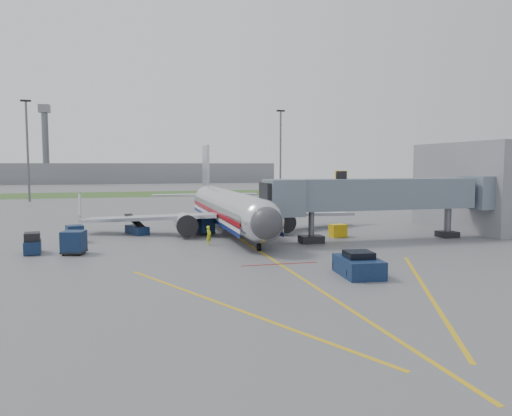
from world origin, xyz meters
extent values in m
plane|color=#565659|center=(0.00, 0.00, 0.00)|extent=(400.00, 400.00, 0.00)
cube|color=#2D4C1E|center=(0.00, 90.00, 0.01)|extent=(300.00, 25.00, 0.01)
cube|color=gold|center=(0.00, -2.00, 0.00)|extent=(0.25, 50.00, 0.01)
cube|color=maroon|center=(0.00, -4.00, 0.00)|extent=(6.00, 0.25, 0.01)
cube|color=gold|center=(-6.00, -14.00, 0.00)|extent=(9.52, 20.04, 0.01)
cube|color=gold|center=(6.00, -14.00, 0.00)|extent=(9.52, 20.04, 0.01)
cylinder|color=silver|center=(0.00, 15.00, 2.70)|extent=(3.80, 28.00, 3.80)
sphere|color=silver|center=(0.00, 1.00, 2.70)|extent=(3.80, 3.80, 3.80)
sphere|color=#38383D|center=(0.00, -0.30, 2.70)|extent=(2.74, 2.74, 2.74)
cube|color=black|center=(0.00, 0.60, 3.25)|extent=(2.20, 1.20, 0.55)
cone|color=silver|center=(0.00, 31.50, 2.70)|extent=(3.80, 5.00, 3.80)
cube|color=#B7BAC1|center=(0.00, 31.00, 6.70)|extent=(0.35, 4.20, 7.00)
cube|color=#B7BAC1|center=(-8.50, 15.00, 1.80)|extent=(15.10, 8.59, 1.13)
cube|color=#B7BAC1|center=(8.50, 15.00, 1.80)|extent=(15.10, 8.59, 1.13)
cylinder|color=silver|center=(-5.20, 12.00, 1.35)|extent=(2.10, 3.60, 2.10)
cylinder|color=silver|center=(5.20, 12.00, 1.35)|extent=(2.10, 3.60, 2.10)
cube|color=maroon|center=(1.92, 15.00, 2.35)|extent=(0.05, 28.00, 0.45)
cube|color=navy|center=(1.92, 15.00, 1.45)|extent=(0.05, 28.00, 0.35)
cylinder|color=black|center=(0.00, 2.00, 0.30)|extent=(0.28, 0.70, 0.70)
cylinder|color=black|center=(-2.60, 15.50, 0.45)|extent=(0.50, 1.00, 1.00)
cylinder|color=black|center=(2.60, 15.50, 0.45)|extent=(0.50, 1.00, 1.00)
cube|color=slate|center=(13.00, 5.00, 4.60)|extent=(20.00, 3.00, 3.00)
cube|color=slate|center=(3.20, 5.00, 4.40)|extent=(3.20, 3.60, 3.40)
cube|color=black|center=(2.00, 5.00, 4.40)|extent=(1.60, 3.00, 2.80)
cube|color=yellow|center=(9.00, 5.00, 6.40)|extent=(1.20, 0.15, 1.00)
cylinder|color=#595B60|center=(6.00, 5.00, 1.55)|extent=(0.56, 0.56, 3.10)
cube|color=black|center=(6.00, 5.00, 0.35)|extent=(2.20, 1.60, 0.70)
cylinder|color=#595B60|center=(21.00, 5.00, 1.55)|extent=(0.70, 0.70, 3.10)
cube|color=black|center=(21.00, 5.00, 0.30)|extent=(1.80, 1.80, 0.60)
cube|color=slate|center=(25.00, 5.00, 4.60)|extent=(3.00, 4.00, 3.40)
cube|color=slate|center=(30.00, 10.00, 5.00)|extent=(10.00, 16.00, 10.00)
cylinder|color=#595B60|center=(-30.00, 70.00, 10.00)|extent=(0.44, 0.44, 20.00)
cube|color=black|center=(-30.00, 70.00, 20.20)|extent=(2.00, 0.40, 0.40)
cylinder|color=#595B60|center=(25.00, 75.00, 10.00)|extent=(0.44, 0.44, 20.00)
cube|color=black|center=(25.00, 75.00, 20.20)|extent=(2.00, 0.40, 0.40)
cube|color=slate|center=(-10.00, 170.00, 4.00)|extent=(120.00, 14.00, 8.00)
cylinder|color=#595B60|center=(-40.00, 165.00, 14.00)|extent=(2.40, 2.40, 28.00)
cube|color=slate|center=(-40.00, 165.00, 28.50)|extent=(4.00, 4.00, 3.00)
cube|color=#0C1837|center=(4.00, -9.05, 0.61)|extent=(2.78, 4.19, 1.22)
cube|color=black|center=(4.00, -9.05, 1.38)|extent=(1.92, 1.92, 0.55)
cylinder|color=black|center=(2.88, -10.39, 0.44)|extent=(0.32, 0.90, 0.88)
cylinder|color=black|center=(4.86, -10.57, 0.44)|extent=(0.32, 0.90, 0.88)
cylinder|color=black|center=(3.14, -7.53, 0.44)|extent=(0.32, 0.90, 0.88)
cylinder|color=black|center=(5.12, -7.71, 0.44)|extent=(0.32, 0.90, 0.88)
cube|color=#0C1837|center=(-18.84, 5.64, 0.56)|extent=(1.63, 2.69, 1.02)
cube|color=black|center=(-18.84, 5.64, 1.42)|extent=(1.41, 1.77, 0.71)
cylinder|color=black|center=(-19.23, 4.67, 0.25)|extent=(0.28, 0.53, 0.51)
cylinder|color=black|center=(-18.22, 4.80, 0.25)|extent=(0.28, 0.53, 0.51)
cylinder|color=black|center=(-19.45, 6.49, 0.25)|extent=(0.28, 0.53, 0.51)
cylinder|color=black|center=(-18.44, 6.61, 0.25)|extent=(0.28, 0.53, 0.51)
cube|color=#0C1837|center=(-15.42, 4.38, 1.08)|extent=(2.11, 2.11, 1.76)
cube|color=black|center=(-15.42, 4.38, 0.20)|extent=(2.18, 2.18, 0.14)
cylinder|color=black|center=(-16.23, 3.87, 0.16)|extent=(0.31, 0.37, 0.32)
cylinder|color=black|center=(-14.91, 3.57, 0.16)|extent=(0.31, 0.37, 0.32)
cylinder|color=black|center=(-15.93, 5.20, 0.16)|extent=(0.31, 0.37, 0.32)
cylinder|color=black|center=(-14.60, 4.89, 0.16)|extent=(0.31, 0.37, 0.32)
cube|color=#0C1837|center=(-3.00, 13.40, 1.02)|extent=(2.20, 2.20, 1.67)
cube|color=black|center=(-3.00, 13.40, 0.19)|extent=(2.27, 2.27, 0.13)
cylinder|color=black|center=(-3.32, 12.54, 0.15)|extent=(0.34, 0.37, 0.30)
cylinder|color=black|center=(-2.15, 13.08, 0.15)|extent=(0.34, 0.37, 0.30)
cylinder|color=black|center=(-3.85, 13.72, 0.15)|extent=(0.34, 0.37, 0.30)
cylinder|color=black|center=(-2.68, 14.25, 0.15)|extent=(0.34, 0.37, 0.30)
cube|color=#0C1837|center=(-15.96, 11.21, 0.91)|extent=(1.84, 1.84, 1.48)
cube|color=black|center=(-15.96, 11.21, 0.17)|extent=(1.90, 1.90, 0.11)
cylinder|color=black|center=(-16.34, 10.50, 0.13)|extent=(0.28, 0.32, 0.27)
cylinder|color=black|center=(-15.25, 10.83, 0.13)|extent=(0.28, 0.32, 0.27)
cylinder|color=black|center=(-16.68, 11.59, 0.13)|extent=(0.28, 0.32, 0.27)
cylinder|color=black|center=(-15.58, 11.93, 0.13)|extent=(0.28, 0.32, 0.27)
cube|color=#0C1837|center=(-10.00, 15.59, 0.43)|extent=(2.59, 3.71, 0.86)
cube|color=black|center=(-10.19, 16.03, 1.34)|extent=(2.31, 3.90, 1.36)
cylinder|color=black|center=(-9.95, 14.25, 0.27)|extent=(0.40, 0.58, 0.54)
cylinder|color=black|center=(-9.07, 14.63, 0.27)|extent=(0.40, 0.58, 0.54)
cylinder|color=black|center=(-10.93, 16.55, 0.27)|extent=(0.40, 0.58, 0.54)
cylinder|color=black|center=(-10.05, 16.92, 0.27)|extent=(0.40, 0.58, 0.54)
cube|color=yellow|center=(10.10, 8.00, 0.66)|extent=(1.78, 1.32, 1.32)
cylinder|color=black|center=(9.56, 7.92, 0.16)|extent=(0.26, 0.36, 0.33)
cylinder|color=black|center=(10.65, 8.08, 0.16)|extent=(0.26, 0.36, 0.33)
imported|color=#CCE01A|center=(-3.69, 6.32, 0.89)|extent=(0.75, 0.77, 1.79)
camera|label=1|loc=(-11.16, -39.41, 7.50)|focal=35.00mm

